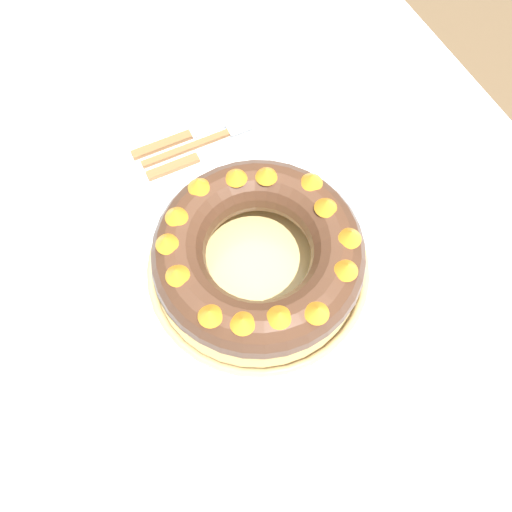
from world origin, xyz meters
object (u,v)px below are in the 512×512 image
at_px(bundt_cake, 256,255).
at_px(cake_knife, 196,158).
at_px(fork, 212,139).
at_px(serving_knife, 189,135).
at_px(serving_dish, 256,271).

bearing_deg(bundt_cake, cake_knife, 179.89).
xyz_separation_m(bundt_cake, fork, (-0.25, 0.04, -0.06)).
distance_m(fork, serving_knife, 0.04).
height_order(serving_dish, fork, serving_dish).
relative_size(serving_knife, cake_knife, 1.17).
bearing_deg(serving_knife, bundt_cake, -4.53).
distance_m(serving_dish, fork, 0.25).
relative_size(serving_dish, fork, 1.49).
xyz_separation_m(serving_dish, bundt_cake, (-0.00, 0.00, 0.05)).
relative_size(bundt_cake, cake_knife, 1.49).
distance_m(serving_dish, serving_knife, 0.27).
bearing_deg(bundt_cake, serving_knife, 178.52).
relative_size(bundt_cake, serving_knife, 1.27).
relative_size(serving_dish, bundt_cake, 1.10).
bearing_deg(serving_knife, fork, 50.77).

